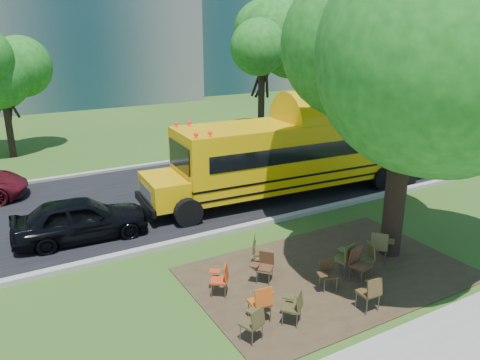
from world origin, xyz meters
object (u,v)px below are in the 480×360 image
chair_9 (264,264)px  chair_6 (365,255)px  school_bus (307,151)px  chair_0 (254,321)px  chair_4 (371,290)px  chair_7 (380,244)px  black_car (81,219)px  chair_10 (259,250)px  chair_11 (346,256)px  main_tree (413,35)px  chair_5 (358,262)px  chair_8 (221,277)px  chair_2 (294,304)px  chair_1 (262,300)px  chair_3 (327,271)px

chair_9 → chair_6: bearing=-152.4°
school_bus → chair_0: 9.41m
chair_4 → chair_7: chair_7 is taller
black_car → chair_10: bearing=-135.5°
chair_0 → chair_6: bearing=-5.7°
chair_10 → chair_11: size_ratio=1.02×
chair_0 → main_tree: bearing=-4.3°
chair_5 → black_car: (-5.39, 5.91, 0.11)m
chair_8 → chair_9: chair_8 is taller
chair_6 → chair_8: chair_6 is taller
chair_2 → chair_7: bearing=-23.3°
main_tree → chair_4: 6.15m
chair_6 → black_car: black_car is taller
chair_6 → chair_11: 0.54m
chair_2 → black_car: 7.21m
main_tree → chair_7: main_tree is taller
school_bus → chair_10: size_ratio=12.62×
chair_1 → chair_7: 4.15m
chair_7 → chair_10: (-2.92, 1.35, -0.02)m
school_bus → chair_3: bearing=-119.7°
chair_8 → black_car: bearing=59.0°
black_car → chair_4: bearing=-142.4°
school_bus → main_tree: bearing=-98.5°
main_tree → chair_0: main_tree is taller
chair_5 → chair_0: bearing=1.8°
chair_6 → chair_8: (-3.67, 0.89, -0.03)m
chair_0 → chair_2: chair_0 is taller
chair_0 → chair_2: bearing=-14.8°
chair_5 → chair_10: bearing=-55.0°
chair_1 → chair_8: size_ratio=1.11×
chair_6 → chair_4: bearing=158.8°
chair_2 → chair_10: bearing=35.6°
school_bus → chair_1: size_ratio=12.91×
chair_2 → chair_7: 3.69m
school_bus → black_car: size_ratio=2.98×
chair_1 → chair_4: chair_1 is taller
chair_0 → chair_3: size_ratio=1.02×
chair_8 → chair_10: size_ratio=0.88×
main_tree → chair_1: bearing=-168.9°
chair_4 → chair_8: bearing=141.8°
chair_1 → black_car: (-2.45, 6.15, 0.11)m
chair_11 → black_car: (-5.33, 5.53, 0.10)m
chair_4 → chair_7: 2.33m
main_tree → chair_7: bearing=-157.1°
chair_8 → black_car: (-2.18, 4.79, 0.16)m
chair_1 → chair_5: size_ratio=1.00×
main_tree → chair_6: 5.53m
chair_1 → chair_7: bearing=14.0°
chair_3 → black_car: (-4.52, 5.79, 0.17)m
school_bus → chair_9: bearing=-132.1°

